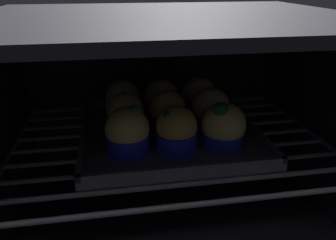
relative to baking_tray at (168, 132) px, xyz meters
The scene contains 12 objects.
oven_cavity 3.76cm from the baking_tray, 90.00° to the left, with size 59.00×47.00×37.00cm.
oven_rack 1.68cm from the baking_tray, 90.00° to the right, with size 54.80×42.00×0.80cm.
baking_tray is the anchor object (origin of this frame).
muffin_row0_col0 11.36cm from the baking_tray, 135.45° to the right, with size 6.82×6.82×7.75cm.
muffin_row0_col1 8.69cm from the baking_tray, 92.02° to the right, with size 6.56×6.56×7.34cm.
muffin_row0_col2 11.52cm from the baking_tray, 45.02° to the right, with size 7.14×7.14×7.92cm.
muffin_row1_col0 8.37cm from the baking_tray, behind, with size 6.56×6.56×7.59cm.
muffin_row1_col1 3.82cm from the baking_tray, 103.34° to the left, with size 6.56×6.56×7.27cm.
muffin_row1_col2 8.79cm from the baking_tray, ahead, with size 6.90×6.90×7.26cm.
muffin_row2_col0 11.59cm from the baking_tray, 134.39° to the left, with size 6.56×6.56×7.34cm.
muffin_row2_col1 8.63cm from the baking_tray, 88.27° to the left, with size 6.57×6.57×7.22cm.
muffin_row2_col2 11.47cm from the baking_tray, 45.09° to the left, with size 6.70×6.70×7.69cm.
Camera 1 is at (-9.67, -32.51, 40.88)cm, focal length 36.72 mm.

